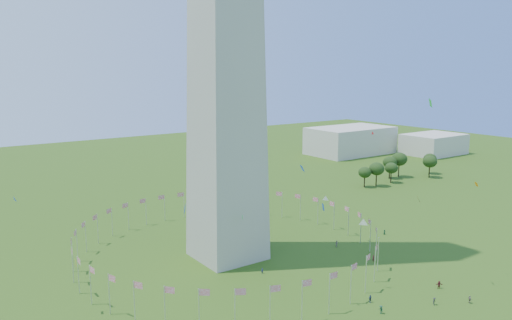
{
  "coord_description": "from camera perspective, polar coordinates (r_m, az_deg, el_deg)",
  "views": [
    {
      "loc": [
        -68.57,
        -60.51,
        50.79
      ],
      "look_at": [
        -1.08,
        35.0,
        29.28
      ],
      "focal_mm": 35.0,
      "sensor_mm": 36.0,
      "label": 1
    }
  ],
  "objects": [
    {
      "name": "flag_ring",
      "position": [
        138.05,
        -3.27,
        -9.19
      ],
      "size": [
        80.24,
        80.24,
        9.0
      ],
      "color": "silver",
      "rests_on": "ground"
    },
    {
      "name": "gov_building_east_a",
      "position": [
        306.47,
        10.73,
        2.21
      ],
      "size": [
        50.0,
        30.0,
        16.0
      ],
      "primitive_type": "cube",
      "color": "beige",
      "rests_on": "ground"
    },
    {
      "name": "gov_building_east_b",
      "position": [
        318.52,
        19.64,
        1.73
      ],
      "size": [
        35.0,
        25.0,
        12.0
      ],
      "primitive_type": "cube",
      "color": "beige",
      "rests_on": "ground"
    },
    {
      "name": "crowd",
      "position": [
        109.08,
        15.56,
        -17.21
      ],
      "size": [
        93.67,
        72.81,
        1.99
      ],
      "color": "black",
      "rests_on": "ground"
    },
    {
      "name": "kites_aloft",
      "position": [
        116.41,
        7.95,
        -3.96
      ],
      "size": [
        100.17,
        69.45,
        34.76
      ],
      "color": "white",
      "rests_on": "ground"
    },
    {
      "name": "tree_line_east",
      "position": [
        239.59,
        16.06,
        -0.98
      ],
      "size": [
        53.09,
        16.03,
        11.57
      ],
      "color": "#274617",
      "rests_on": "ground"
    }
  ]
}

